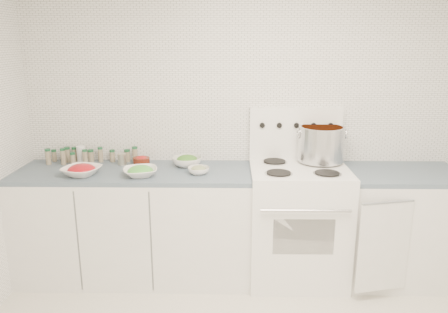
% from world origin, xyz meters
% --- Properties ---
extents(room_walls, '(3.54, 3.04, 2.52)m').
position_xyz_m(room_walls, '(0.00, 0.00, 1.56)').
color(room_walls, white).
rests_on(room_walls, ground).
extents(counter_left, '(1.85, 0.62, 0.90)m').
position_xyz_m(counter_left, '(-0.82, 1.19, 0.45)').
color(counter_left, white).
rests_on(counter_left, ground).
extents(stove, '(0.76, 0.70, 1.36)m').
position_xyz_m(stove, '(0.48, 1.19, 0.50)').
color(stove, white).
rests_on(stove, ground).
extents(counter_right, '(0.89, 0.72, 0.90)m').
position_xyz_m(counter_right, '(1.30, 1.19, 0.45)').
color(counter_right, white).
rests_on(counter_right, ground).
extents(stock_pot, '(0.39, 0.37, 0.28)m').
position_xyz_m(stock_pot, '(0.67, 1.34, 1.10)').
color(stock_pot, silver).
rests_on(stock_pot, stove).
extents(bowl_tomato, '(0.34, 0.34, 0.09)m').
position_xyz_m(bowl_tomato, '(-1.19, 1.06, 0.94)').
color(bowl_tomato, white).
rests_on(bowl_tomato, counter_left).
extents(bowl_snowpea, '(0.31, 0.31, 0.09)m').
position_xyz_m(bowl_snowpea, '(-0.74, 1.05, 0.94)').
color(bowl_snowpea, white).
rests_on(bowl_snowpea, counter_left).
extents(bowl_broccoli, '(0.26, 0.26, 0.10)m').
position_xyz_m(bowl_broccoli, '(-0.41, 1.32, 0.94)').
color(bowl_broccoli, white).
rests_on(bowl_broccoli, counter_left).
extents(bowl_zucchini, '(0.19, 0.19, 0.07)m').
position_xyz_m(bowl_zucchini, '(-0.30, 1.11, 0.93)').
color(bowl_zucchini, white).
rests_on(bowl_zucchini, counter_left).
extents(bowl_pepper, '(0.13, 0.13, 0.08)m').
position_xyz_m(bowl_pepper, '(-0.79, 1.34, 0.94)').
color(bowl_pepper, '#591C0F').
rests_on(bowl_pepper, counter_left).
extents(salt_canister, '(0.08, 0.08, 0.14)m').
position_xyz_m(salt_canister, '(-1.31, 1.42, 0.97)').
color(salt_canister, white).
rests_on(salt_canister, counter_left).
extents(tin_can, '(0.08, 0.08, 0.09)m').
position_xyz_m(tin_can, '(-0.95, 1.36, 0.95)').
color(tin_can, '#ADA992').
rests_on(tin_can, counter_left).
extents(spice_cluster, '(0.75, 0.15, 0.14)m').
position_xyz_m(spice_cluster, '(-1.26, 1.41, 0.96)').
color(spice_cluster, gray).
rests_on(spice_cluster, counter_left).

